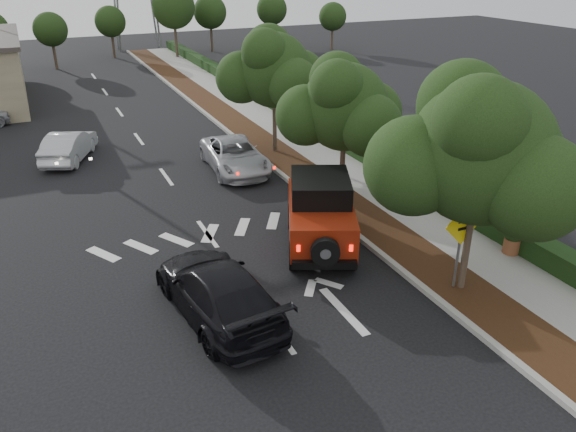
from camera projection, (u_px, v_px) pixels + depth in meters
ground at (276, 329)px, 14.55m from camera, size 120.00×120.00×0.00m
curb at (264, 160)px, 26.12m from camera, size 0.20×70.00×0.15m
planting_strip at (283, 158)px, 26.50m from camera, size 1.80×70.00×0.12m
sidewalk at (319, 152)px, 27.22m from camera, size 2.00×70.00×0.12m
hedge at (344, 142)px, 27.60m from camera, size 0.80×70.00×0.80m
transmission_tower at (140, 49)px, 56.27m from camera, size 7.00×4.00×28.00m
street_tree_near at (460, 290)px, 16.26m from camera, size 3.80×3.80×5.92m
street_tree_mid at (341, 201)px, 22.01m from camera, size 3.20×3.20×5.32m
street_tree_far at (275, 153)px, 27.35m from camera, size 3.40×3.40×5.62m
light_pole_a at (3, 116)px, 33.47m from camera, size 2.00×0.22×9.00m
red_jeep at (320, 211)px, 18.35m from camera, size 3.57×4.79×2.35m
silver_suv_ahead at (235, 155)px, 24.91m from camera, size 2.57×5.04×1.36m
black_suv_oncoming at (218, 291)px, 14.84m from camera, size 2.65×5.40×1.51m
silver_sedan_oncoming at (69, 146)px, 26.13m from camera, size 2.98×4.42×1.38m
speed_hump_sign at (461, 235)px, 15.46m from camera, size 1.23×0.10×2.61m
terracotta_planter at (514, 235)px, 17.75m from camera, size 0.65×0.65×1.13m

